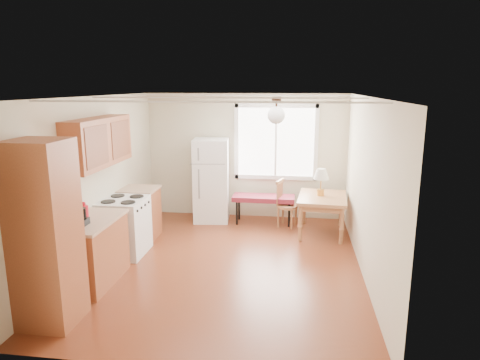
% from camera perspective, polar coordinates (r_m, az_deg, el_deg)
% --- Properties ---
extents(room_shell, '(4.60, 5.60, 2.62)m').
position_cam_1_polar(room_shell, '(6.23, -1.94, -0.52)').
color(room_shell, '#511F10').
rests_on(room_shell, ground).
extents(kitchen_run, '(0.65, 3.40, 2.20)m').
position_cam_1_polar(kitchen_run, '(6.27, -18.62, -4.97)').
color(kitchen_run, brown).
rests_on(kitchen_run, ground).
extents(window_unit, '(1.64, 0.05, 1.51)m').
position_cam_1_polar(window_unit, '(8.54, 4.81, 5.06)').
color(window_unit, white).
rests_on(window_unit, room_shell).
extents(pendant_light, '(0.26, 0.26, 0.40)m').
position_cam_1_polar(pendant_light, '(6.40, 4.85, 8.73)').
color(pendant_light, black).
rests_on(pendant_light, room_shell).
extents(refrigerator, '(0.74, 0.74, 1.63)m').
position_cam_1_polar(refrigerator, '(8.47, -3.84, -0.02)').
color(refrigerator, white).
rests_on(refrigerator, ground).
extents(bench, '(1.20, 0.45, 0.55)m').
position_cam_1_polar(bench, '(8.34, 3.16, -2.53)').
color(bench, maroon).
rests_on(bench, ground).
extents(dining_table, '(0.93, 1.18, 0.70)m').
position_cam_1_polar(dining_table, '(7.87, 10.91, -2.85)').
color(dining_table, '#966039').
rests_on(dining_table, ground).
extents(chair, '(0.43, 0.42, 0.88)m').
position_cam_1_polar(chair, '(8.20, 5.80, -2.75)').
color(chair, '#966039').
rests_on(chair, ground).
extents(table_lamp, '(0.28, 0.28, 0.49)m').
position_cam_1_polar(table_lamp, '(7.82, 10.77, 0.52)').
color(table_lamp, gold).
rests_on(table_lamp, dining_table).
extents(coffee_maker, '(0.20, 0.26, 0.39)m').
position_cam_1_polar(coffee_maker, '(5.81, -20.89, -4.46)').
color(coffee_maker, black).
rests_on(coffee_maker, kitchen_run).
extents(kettle, '(0.12, 0.12, 0.22)m').
position_cam_1_polar(kettle, '(6.17, -20.08, -3.92)').
color(kettle, red).
rests_on(kettle, kitchen_run).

